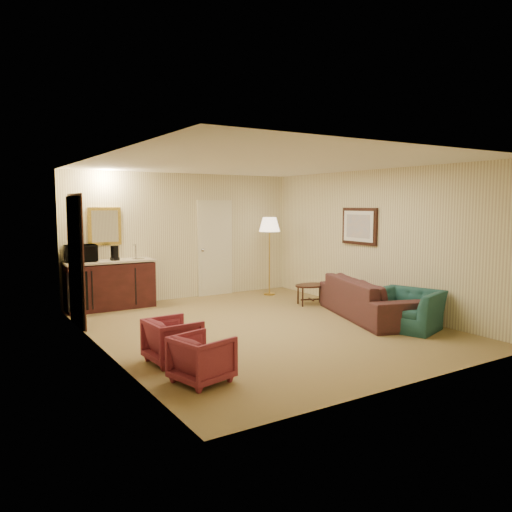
{
  "coord_description": "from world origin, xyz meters",
  "views": [
    {
      "loc": [
        -4.24,
        -6.6,
        1.98
      ],
      "look_at": [
        0.2,
        0.5,
        1.1
      ],
      "focal_mm": 35.0,
      "sensor_mm": 36.0,
      "label": 1
    }
  ],
  "objects_px": {
    "coffee_maker": "(115,253)",
    "waste_bin": "(145,299)",
    "teal_armchair": "(408,303)",
    "coffee_table": "(311,295)",
    "rose_chair_near": "(173,338)",
    "floor_lamp": "(269,256)",
    "wetbar_cabinet": "(110,285)",
    "microwave": "(81,251)",
    "sofa": "(369,292)",
    "rose_chair_far": "(202,356)"
  },
  "relations": [
    {
      "from": "rose_chair_far",
      "to": "coffee_table",
      "type": "height_order",
      "value": "rose_chair_far"
    },
    {
      "from": "floor_lamp",
      "to": "coffee_maker",
      "type": "bearing_deg",
      "value": 174.28
    },
    {
      "from": "microwave",
      "to": "sofa",
      "type": "bearing_deg",
      "value": -33.34
    },
    {
      "from": "wetbar_cabinet",
      "to": "waste_bin",
      "type": "height_order",
      "value": "wetbar_cabinet"
    },
    {
      "from": "sofa",
      "to": "microwave",
      "type": "xyz_separation_m",
      "value": [
        -4.1,
        3.21,
        0.65
      ]
    },
    {
      "from": "wetbar_cabinet",
      "to": "microwave",
      "type": "height_order",
      "value": "microwave"
    },
    {
      "from": "rose_chair_near",
      "to": "coffee_maker",
      "type": "height_order",
      "value": "coffee_maker"
    },
    {
      "from": "coffee_table",
      "to": "microwave",
      "type": "bearing_deg",
      "value": 155.6
    },
    {
      "from": "rose_chair_near",
      "to": "floor_lamp",
      "type": "distance_m",
      "value": 4.88
    },
    {
      "from": "floor_lamp",
      "to": "wetbar_cabinet",
      "type": "bearing_deg",
      "value": 173.56
    },
    {
      "from": "coffee_maker",
      "to": "waste_bin",
      "type": "bearing_deg",
      "value": -8.5
    },
    {
      "from": "sofa",
      "to": "coffee_maker",
      "type": "bearing_deg",
      "value": 66.77
    },
    {
      "from": "sofa",
      "to": "microwave",
      "type": "bearing_deg",
      "value": 70.03
    },
    {
      "from": "wetbar_cabinet",
      "to": "teal_armchair",
      "type": "xyz_separation_m",
      "value": [
        3.55,
        -4.04,
        -0.04
      ]
    },
    {
      "from": "rose_chair_near",
      "to": "teal_armchair",
      "type": "bearing_deg",
      "value": -99.8
    },
    {
      "from": "teal_armchair",
      "to": "coffee_maker",
      "type": "distance_m",
      "value": 5.32
    },
    {
      "from": "coffee_maker",
      "to": "teal_armchair",
      "type": "bearing_deg",
      "value": -55.69
    },
    {
      "from": "rose_chair_near",
      "to": "microwave",
      "type": "relative_size",
      "value": 1.11
    },
    {
      "from": "sofa",
      "to": "wetbar_cabinet",
      "type": "bearing_deg",
      "value": 67.01
    },
    {
      "from": "rose_chair_near",
      "to": "floor_lamp",
      "type": "bearing_deg",
      "value": -51.5
    },
    {
      "from": "rose_chair_far",
      "to": "wetbar_cabinet",
      "type": "bearing_deg",
      "value": -17.64
    },
    {
      "from": "sofa",
      "to": "waste_bin",
      "type": "height_order",
      "value": "sofa"
    },
    {
      "from": "rose_chair_near",
      "to": "floor_lamp",
      "type": "height_order",
      "value": "floor_lamp"
    },
    {
      "from": "coffee_table",
      "to": "coffee_maker",
      "type": "height_order",
      "value": "coffee_maker"
    },
    {
      "from": "sofa",
      "to": "floor_lamp",
      "type": "distance_m",
      "value": 2.8
    },
    {
      "from": "sofa",
      "to": "floor_lamp",
      "type": "xyz_separation_m",
      "value": [
        -0.25,
        2.76,
        0.39
      ]
    },
    {
      "from": "teal_armchair",
      "to": "microwave",
      "type": "bearing_deg",
      "value": -154.15
    },
    {
      "from": "teal_armchair",
      "to": "floor_lamp",
      "type": "bearing_deg",
      "value": 164.41
    },
    {
      "from": "teal_armchair",
      "to": "coffee_maker",
      "type": "bearing_deg",
      "value": -157.77
    },
    {
      "from": "rose_chair_far",
      "to": "coffee_table",
      "type": "bearing_deg",
      "value": -68.0
    },
    {
      "from": "rose_chair_far",
      "to": "waste_bin",
      "type": "height_order",
      "value": "rose_chair_far"
    },
    {
      "from": "wetbar_cabinet",
      "to": "coffee_maker",
      "type": "bearing_deg",
      "value": -30.15
    },
    {
      "from": "teal_armchair",
      "to": "coffee_table",
      "type": "bearing_deg",
      "value": 163.75
    },
    {
      "from": "sofa",
      "to": "rose_chair_far",
      "type": "relative_size",
      "value": 3.98
    },
    {
      "from": "waste_bin",
      "to": "microwave",
      "type": "distance_m",
      "value": 1.51
    },
    {
      "from": "wetbar_cabinet",
      "to": "teal_armchair",
      "type": "height_order",
      "value": "wetbar_cabinet"
    },
    {
      "from": "sofa",
      "to": "floor_lamp",
      "type": "height_order",
      "value": "floor_lamp"
    },
    {
      "from": "wetbar_cabinet",
      "to": "rose_chair_near",
      "type": "xyz_separation_m",
      "value": [
        -0.25,
        -3.62,
        -0.15
      ]
    },
    {
      "from": "sofa",
      "to": "rose_chair_far",
      "type": "distance_m",
      "value": 4.07
    },
    {
      "from": "coffee_table",
      "to": "floor_lamp",
      "type": "bearing_deg",
      "value": 94.26
    },
    {
      "from": "teal_armchair",
      "to": "rose_chair_far",
      "type": "xyz_separation_m",
      "value": [
        -3.8,
        -0.41,
        -0.13
      ]
    },
    {
      "from": "rose_chair_near",
      "to": "rose_chair_far",
      "type": "height_order",
      "value": "rose_chair_near"
    },
    {
      "from": "coffee_maker",
      "to": "sofa",
      "type": "bearing_deg",
      "value": -47.96
    },
    {
      "from": "wetbar_cabinet",
      "to": "floor_lamp",
      "type": "bearing_deg",
      "value": -6.44
    },
    {
      "from": "wetbar_cabinet",
      "to": "floor_lamp",
      "type": "distance_m",
      "value": 3.39
    },
    {
      "from": "microwave",
      "to": "coffee_maker",
      "type": "bearing_deg",
      "value": -7.11
    },
    {
      "from": "wetbar_cabinet",
      "to": "rose_chair_far",
      "type": "distance_m",
      "value": 4.46
    },
    {
      "from": "rose_chair_near",
      "to": "coffee_table",
      "type": "distance_m",
      "value": 4.16
    },
    {
      "from": "rose_chair_near",
      "to": "microwave",
      "type": "distance_m",
      "value": 3.79
    },
    {
      "from": "rose_chair_far",
      "to": "floor_lamp",
      "type": "xyz_separation_m",
      "value": [
        3.6,
        4.07,
        0.55
      ]
    }
  ]
}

